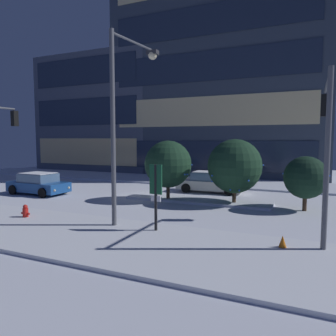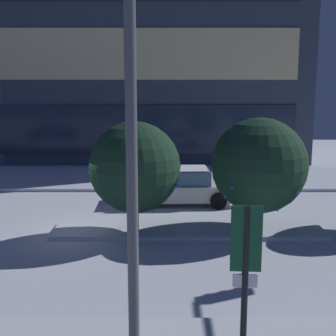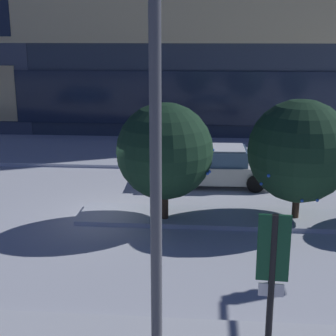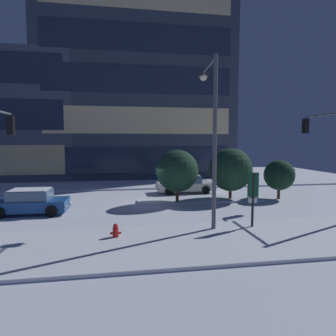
# 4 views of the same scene
# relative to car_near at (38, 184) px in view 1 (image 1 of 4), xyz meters

# --- Properties ---
(ground) EXTENTS (52.00, 52.00, 0.00)m
(ground) POSITION_rel_car_near_xyz_m (7.91, 1.80, -0.71)
(ground) COLOR silver
(curb_strip_near) EXTENTS (52.00, 5.20, 0.14)m
(curb_strip_near) POSITION_rel_car_near_xyz_m (7.91, -6.70, -0.64)
(curb_strip_near) COLOR silver
(curb_strip_near) RESTS_ON ground
(curb_strip_far) EXTENTS (52.00, 5.20, 0.14)m
(curb_strip_far) POSITION_rel_car_near_xyz_m (7.91, 10.30, -0.64)
(curb_strip_far) COLOR silver
(curb_strip_far) RESTS_ON ground
(median_strip) EXTENTS (9.00, 1.80, 0.14)m
(median_strip) POSITION_rel_car_near_xyz_m (11.01, 1.87, -0.64)
(median_strip) COLOR silver
(median_strip) RESTS_ON ground
(office_tower_main) EXTENTS (22.82, 12.56, 26.51)m
(office_tower_main) POSITION_rel_car_near_xyz_m (7.68, 20.84, 12.55)
(office_tower_main) COLOR #384251
(office_tower_main) RESTS_ON ground
(office_tower_secondary) EXTENTS (15.81, 11.26, 14.16)m
(office_tower_secondary) POSITION_rel_car_near_xyz_m (-7.49, 20.15, 6.37)
(office_tower_secondary) COLOR #4C5466
(office_tower_secondary) RESTS_ON ground
(car_near) EXTENTS (4.44, 2.24, 1.49)m
(car_near) POSITION_rel_car_near_xyz_m (0.00, 0.00, 0.00)
(car_near) COLOR #19478C
(car_near) RESTS_ON ground
(car_far) EXTENTS (4.84, 2.14, 1.49)m
(car_far) POSITION_rel_car_near_xyz_m (10.75, 5.68, 0.00)
(car_far) COLOR silver
(car_far) RESTS_ON ground
(traffic_light_corner_near_right) EXTENTS (0.32, 5.20, 6.17)m
(traffic_light_corner_near_right) POSITION_rel_car_near_xyz_m (17.83, -2.83, 3.64)
(traffic_light_corner_near_right) COLOR #565960
(traffic_light_corner_near_right) RESTS_ON ground
(street_lamp_arched) EXTENTS (0.69, 3.42, 8.34)m
(street_lamp_arched) POSITION_rel_car_near_xyz_m (9.80, -4.28, 4.69)
(street_lamp_arched) COLOR #565960
(street_lamp_arched) RESTS_ON ground
(fire_hydrant) EXTENTS (0.48, 0.26, 0.74)m
(fire_hydrant) POSITION_rel_car_near_xyz_m (5.04, -5.68, -0.36)
(fire_hydrant) COLOR red
(fire_hydrant) RESTS_ON ground
(parking_info_sign) EXTENTS (0.55, 0.12, 2.82)m
(parking_info_sign) POSITION_rel_car_near_xyz_m (11.70, -5.16, 1.08)
(parking_info_sign) COLOR black
(parking_info_sign) RESTS_ON ground
(decorated_tree_median) EXTENTS (3.19, 3.14, 3.84)m
(decorated_tree_median) POSITION_rel_car_near_xyz_m (13.32, 1.92, 1.56)
(decorated_tree_median) COLOR #473323
(decorated_tree_median) RESTS_ON ground
(decorated_tree_left_of_median) EXTENTS (2.34, 2.27, 2.94)m
(decorated_tree_left_of_median) POSITION_rel_car_near_xyz_m (17.13, 1.84, 1.09)
(decorated_tree_left_of_median) COLOR #473323
(decorated_tree_left_of_median) RESTS_ON ground
(decorated_tree_right_of_median) EXTENTS (3.00, 2.93, 3.75)m
(decorated_tree_right_of_median) POSITION_rel_car_near_xyz_m (9.26, 1.52, 1.57)
(decorated_tree_right_of_median) COLOR #473323
(decorated_tree_right_of_median) RESTS_ON ground
(construction_cone) EXTENTS (0.36, 0.36, 0.55)m
(construction_cone) POSITION_rel_car_near_xyz_m (16.57, -5.25, -0.44)
(construction_cone) COLOR orange
(construction_cone) RESTS_ON ground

